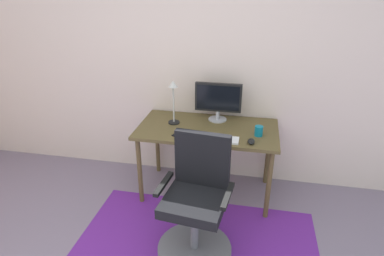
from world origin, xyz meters
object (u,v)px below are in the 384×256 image
computer_mouse (251,141)px  monitor (218,99)px  desk (207,135)px  cell_phone (179,134)px  desk_lamp (173,96)px  keyboard (214,139)px  coffee_cup (259,131)px  office_chair (196,210)px

computer_mouse → monitor: bearing=127.6°
desk → cell_phone: 0.31m
desk_lamp → desk: bearing=-7.7°
keyboard → computer_mouse: 0.32m
cell_phone → desk_lamp: (-0.11, 0.23, 0.27)m
coffee_cup → office_chair: (-0.43, -0.71, -0.39)m
keyboard → office_chair: 0.66m
keyboard → desk_lamp: (-0.43, 0.28, 0.27)m
monitor → desk_lamp: size_ratio=1.06×
computer_mouse → cell_phone: (-0.64, 0.05, -0.01)m
coffee_cup → desk_lamp: bearing=171.1°
monitor → computer_mouse: monitor is taller
coffee_cup → desk_lamp: size_ratio=0.22×
desk → coffee_cup: (0.47, -0.08, 0.12)m
computer_mouse → office_chair: size_ratio=0.11×
coffee_cup → monitor: bearing=144.6°
computer_mouse → desk_lamp: bearing=159.0°
desk → monitor: bearing=71.9°
monitor → desk_lamp: desk_lamp is taller
monitor → office_chair: monitor is taller
monitor → desk_lamp: 0.44m
computer_mouse → desk: bearing=149.6°
monitor → coffee_cup: 0.53m
computer_mouse → desk_lamp: desk_lamp is taller
desk → keyboard: (0.09, -0.24, 0.08)m
office_chair → keyboard: bearing=91.0°
keyboard → cell_phone: 0.33m
desk → coffee_cup: coffee_cup is taller
desk → computer_mouse: size_ratio=12.63×
cell_phone → desk_lamp: bearing=137.8°
computer_mouse → coffee_cup: (0.06, 0.16, 0.03)m
keyboard → monitor: bearing=93.4°
coffee_cup → desk_lamp: 0.85m
computer_mouse → cell_phone: 0.65m
monitor → keyboard: size_ratio=1.05×
coffee_cup → desk: bearing=170.2°
keyboard → cell_phone: (-0.32, 0.05, -0.00)m
coffee_cup → cell_phone: 0.71m
desk → desk_lamp: bearing=172.3°
desk → keyboard: 0.27m
desk_lamp → computer_mouse: bearing=-21.0°
computer_mouse → cell_phone: bearing=175.3°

